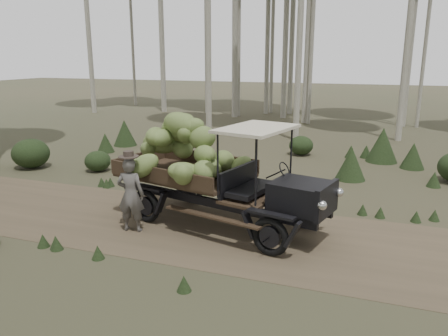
# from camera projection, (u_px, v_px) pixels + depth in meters

# --- Properties ---
(ground) EXTENTS (120.00, 120.00, 0.00)m
(ground) POSITION_uv_depth(u_px,v_px,m) (264.00, 237.00, 10.08)
(ground) COLOR #473D2B
(ground) RESTS_ON ground
(dirt_track) EXTENTS (70.00, 4.00, 0.01)m
(dirt_track) POSITION_uv_depth(u_px,v_px,m) (264.00, 237.00, 10.08)
(dirt_track) COLOR brown
(dirt_track) RESTS_ON ground
(banana_truck) EXTENTS (5.77, 3.13, 2.79)m
(banana_truck) POSITION_uv_depth(u_px,v_px,m) (203.00, 160.00, 10.67)
(banana_truck) COLOR black
(banana_truck) RESTS_ON ground
(farmer) EXTENTS (0.72, 0.55, 1.96)m
(farmer) POSITION_uv_depth(u_px,v_px,m) (131.00, 194.00, 10.23)
(farmer) COLOR #524E4B
(farmer) RESTS_ON ground
(undergrowth) EXTENTS (25.36, 20.29, 1.40)m
(undergrowth) POSITION_uv_depth(u_px,v_px,m) (264.00, 227.00, 9.22)
(undergrowth) COLOR #233319
(undergrowth) RESTS_ON ground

